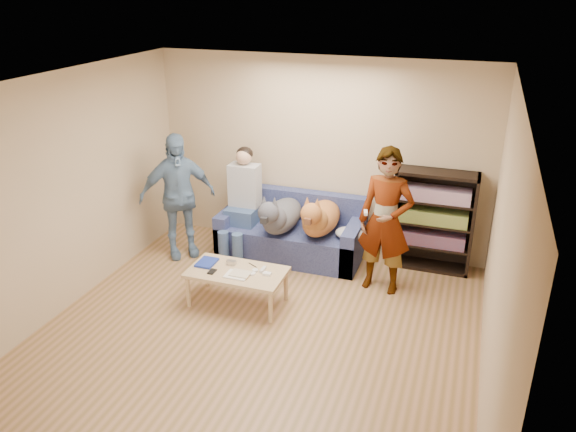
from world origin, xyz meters
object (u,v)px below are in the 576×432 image
at_px(dog_gray, 280,216).
at_px(coffee_table, 237,274).
at_px(person_standing_left, 178,196).
at_px(dog_tan, 319,218).
at_px(person_seated, 242,198).
at_px(sofa, 292,235).
at_px(camera_silver, 231,263).
at_px(bookshelf, 433,218).
at_px(person_standing_right, 386,221).
at_px(notebook_blue, 207,262).

relative_size(dog_gray, coffee_table, 1.15).
relative_size(person_standing_left, dog_tan, 1.43).
bearing_deg(person_seated, sofa, 10.82).
relative_size(camera_silver, bookshelf, 0.08).
height_order(person_standing_right, camera_silver, person_standing_right).
bearing_deg(sofa, person_seated, -169.18).
relative_size(person_seated, dog_gray, 1.16).
relative_size(person_standing_left, person_seated, 1.15).
bearing_deg(sofa, dog_tan, -20.42).
height_order(person_standing_left, person_seated, person_standing_left).
bearing_deg(person_standing_right, person_standing_left, -173.88).
relative_size(person_standing_left, notebook_blue, 6.49).
relative_size(dog_gray, bookshelf, 0.97).
bearing_deg(dog_tan, notebook_blue, -130.01).
relative_size(notebook_blue, camera_silver, 2.36).
bearing_deg(person_standing_right, notebook_blue, -149.73).
xyz_separation_m(sofa, coffee_table, (-0.19, -1.41, 0.09)).
bearing_deg(dog_tan, person_standing_left, -169.37).
distance_m(sofa, person_seated, 0.83).
bearing_deg(person_standing_left, coffee_table, -76.85).
height_order(person_standing_right, dog_tan, person_standing_right).
xyz_separation_m(camera_silver, coffee_table, (0.12, -0.12, -0.07)).
relative_size(camera_silver, dog_tan, 0.09).
height_order(dog_gray, coffee_table, dog_gray).
bearing_deg(sofa, bookshelf, 7.40).
xyz_separation_m(camera_silver, dog_tan, (0.73, 1.13, 0.21)).
bearing_deg(coffee_table, dog_tan, 64.09).
relative_size(notebook_blue, bookshelf, 0.20).
relative_size(person_standing_right, sofa, 0.92).
bearing_deg(coffee_table, person_seated, 110.36).
distance_m(sofa, dog_tan, 0.58).
distance_m(person_seated, dog_gray, 0.60).
bearing_deg(notebook_blue, dog_gray, 65.45).
relative_size(sofa, coffee_table, 1.73).
bearing_deg(notebook_blue, coffee_table, -7.13).
bearing_deg(person_standing_left, camera_silver, -75.78).
distance_m(camera_silver, sofa, 1.33).
distance_m(notebook_blue, camera_silver, 0.29).
xyz_separation_m(person_standing_left, coffee_table, (1.23, -0.90, -0.47)).
bearing_deg(sofa, dog_gray, -108.41).
distance_m(sofa, dog_gray, 0.46).
height_order(person_standing_left, notebook_blue, person_standing_left).
xyz_separation_m(person_standing_left, bookshelf, (3.22, 0.73, -0.16)).
relative_size(notebook_blue, dog_gray, 0.21).
xyz_separation_m(camera_silver, sofa, (0.31, 1.29, -0.16)).
relative_size(camera_silver, sofa, 0.06).
height_order(person_standing_right, sofa, person_standing_right).
bearing_deg(person_standing_right, person_seated, 175.30).
bearing_deg(dog_gray, notebook_blue, -114.55).
distance_m(person_standing_left, camera_silver, 1.42).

